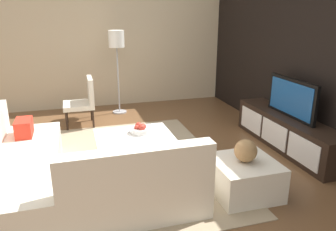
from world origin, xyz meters
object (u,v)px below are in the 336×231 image
at_px(coffee_table, 136,150).
at_px(decorative_ball, 246,151).
at_px(television, 292,98).
at_px(fruit_bowl, 140,129).
at_px(ottoman, 244,177).
at_px(accent_chair_near, 84,99).
at_px(floor_lamp, 117,45).
at_px(sectional_couch, 59,175).
at_px(media_console, 287,132).

bearing_deg(coffee_table, decorative_ball, 43.51).
relative_size(television, fruit_bowl, 3.72).
bearing_deg(decorative_ball, ottoman, 0.00).
bearing_deg(accent_chair_near, floor_lamp, 124.33).
bearing_deg(fruit_bowl, decorative_ball, 36.27).
xyz_separation_m(accent_chair_near, ottoman, (2.93, 1.59, -0.29)).
height_order(television, floor_lamp, floor_lamp).
distance_m(accent_chair_near, floor_lamp, 1.27).
xyz_separation_m(television, fruit_bowl, (-0.28, -2.20, -0.35)).
bearing_deg(television, ottoman, -52.55).
height_order(sectional_couch, coffee_table, sectional_couch).
height_order(fruit_bowl, decorative_ball, decorative_ball).
bearing_deg(coffee_table, sectional_couch, -58.45).
height_order(media_console, floor_lamp, floor_lamp).
bearing_deg(television, media_console, -90.00).
height_order(coffee_table, floor_lamp, floor_lamp).
bearing_deg(media_console, coffee_table, -92.49).
distance_m(coffee_table, fruit_bowl, 0.31).
relative_size(television, floor_lamp, 0.64).
xyz_separation_m(media_console, sectional_couch, (0.50, -3.27, 0.03)).
height_order(coffee_table, ottoman, ottoman).
bearing_deg(media_console, accent_chair_near, -124.19).
distance_m(media_console, decorative_ball, 1.63).
bearing_deg(floor_lamp, media_console, 40.53).
bearing_deg(ottoman, accent_chair_near, -151.41).
distance_m(media_console, coffee_table, 2.30).
bearing_deg(decorative_ball, floor_lamp, -165.80).
bearing_deg(television, floor_lamp, -139.46).
xyz_separation_m(media_console, decorative_ball, (0.98, -1.27, 0.28)).
bearing_deg(coffee_table, accent_chair_near, -162.79).
xyz_separation_m(sectional_couch, fruit_bowl, (-0.77, 1.07, 0.15)).
xyz_separation_m(ottoman, decorative_ball, (0.00, 0.00, 0.33)).
distance_m(media_console, ottoman, 1.61).
bearing_deg(fruit_bowl, floor_lamp, 179.14).
relative_size(floor_lamp, decorative_ball, 6.46).
distance_m(television, coffee_table, 2.37).
height_order(ottoman, fruit_bowl, fruit_bowl).
bearing_deg(decorative_ball, television, 127.45).
height_order(television, accent_chair_near, television).
xyz_separation_m(media_console, coffee_table, (-0.10, -2.30, -0.05)).
bearing_deg(floor_lamp, television, 40.54).
relative_size(media_console, fruit_bowl, 7.62).
distance_m(accent_chair_near, ottoman, 3.34).
height_order(television, decorative_ball, television).
bearing_deg(sectional_couch, floor_lamp, 159.91).
relative_size(floor_lamp, ottoman, 2.34).
xyz_separation_m(fruit_bowl, decorative_ball, (1.25, 0.92, 0.09)).
height_order(accent_chair_near, ottoman, accent_chair_near).
distance_m(coffee_table, decorative_ball, 1.52).
xyz_separation_m(television, floor_lamp, (-2.53, -2.16, 0.58)).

